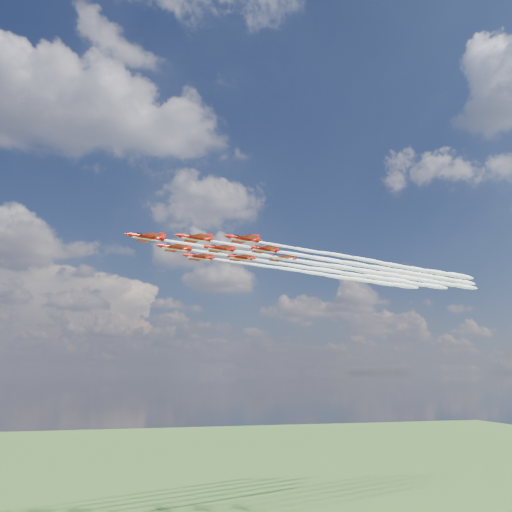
{
  "coord_description": "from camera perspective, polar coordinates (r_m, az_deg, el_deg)",
  "views": [
    {
      "loc": [
        -22.07,
        -131.08,
        43.18
      ],
      "look_at": [
        11.17,
        4.12,
        75.96
      ],
      "focal_mm": 35.0,
      "sensor_mm": 36.0,
      "label": 1
    }
  ],
  "objects": [
    {
      "name": "jet_row4_starb",
      "position": [
        181.29,
        10.93,
        -2.05
      ],
      "size": [
        96.21,
        38.44,
        2.8
      ],
      "rotation": [
        0.0,
        0.0,
        0.35
      ],
      "color": "red"
    },
    {
      "name": "jet_row3_starb",
      "position": [
        178.51,
        7.02,
        -2.02
      ],
      "size": [
        96.21,
        38.44,
        2.8
      ],
      "rotation": [
        0.0,
        0.0,
        0.35
      ],
      "color": "red"
    },
    {
      "name": "jet_row4_port",
      "position": [
        172.79,
        13.85,
        -1.35
      ],
      "size": [
        96.21,
        38.44,
        2.8
      ],
      "rotation": [
        0.0,
        0.0,
        0.35
      ],
      "color": "red"
    },
    {
      "name": "jet_lead",
      "position": [
        155.46,
        3.94,
        -0.41
      ],
      "size": [
        96.21,
        38.44,
        2.8
      ],
      "rotation": [
        0.0,
        0.0,
        0.35
      ],
      "color": "red"
    },
    {
      "name": "jet_row2_starb",
      "position": [
        166.91,
        5.59,
        -1.27
      ],
      "size": [
        96.21,
        38.44,
        2.8
      ],
      "rotation": [
        0.0,
        0.0,
        0.35
      ],
      "color": "red"
    },
    {
      "name": "jet_row3_centre",
      "position": [
        169.41,
        9.79,
        -1.31
      ],
      "size": [
        96.21,
        38.44,
        2.8
      ],
      "rotation": [
        0.0,
        0.0,
        0.35
      ],
      "color": "red"
    },
    {
      "name": "jet_row2_port",
      "position": [
        157.64,
        8.48,
        -0.47
      ],
      "size": [
        96.21,
        38.44,
        2.8
      ],
      "rotation": [
        0.0,
        0.0,
        0.35
      ],
      "color": "red"
    },
    {
      "name": "jet_tail",
      "position": [
        184.88,
        14.71,
        -2.07
      ],
      "size": [
        96.21,
        38.44,
        2.8
      ],
      "rotation": [
        0.0,
        0.0,
        0.35
      ],
      "color": "red"
    },
    {
      "name": "jet_row3_port",
      "position": [
        160.78,
        12.86,
        -0.53
      ],
      "size": [
        96.21,
        38.44,
        2.8
      ],
      "rotation": [
        0.0,
        0.0,
        0.35
      ],
      "color": "red"
    }
  ]
}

